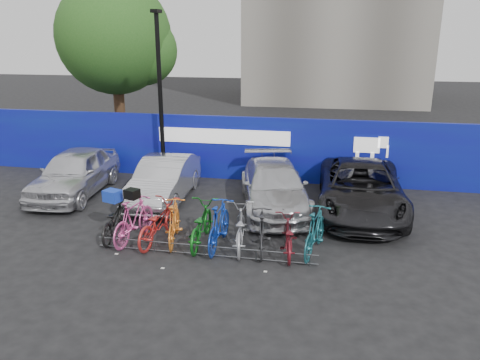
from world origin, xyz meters
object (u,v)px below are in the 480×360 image
(car_1, at_px, (164,180))
(bike_9, at_px, (315,231))
(tree, at_px, (120,40))
(bike_rack, at_px, (204,250))
(car_3, at_px, (361,188))
(bike_4, at_px, (201,224))
(bike_7, at_px, (262,232))
(lamppost, at_px, (160,93))
(bike_5, at_px, (219,225))
(car_0, at_px, (75,172))
(bike_0, at_px, (114,219))
(bike_3, at_px, (174,222))
(bike_6, at_px, (239,228))
(car_2, at_px, (274,186))
(bike_8, at_px, (288,236))
(bike_2, at_px, (158,222))
(bike_1, at_px, (134,220))

(car_1, relative_size, bike_9, 2.19)
(tree, distance_m, bike_rack, 13.55)
(car_3, bearing_deg, car_1, -179.11)
(bike_4, distance_m, bike_7, 1.63)
(lamppost, xyz_separation_m, bike_5, (3.44, -5.39, -2.66))
(car_0, xyz_separation_m, bike_0, (2.90, -3.10, -0.27))
(car_0, distance_m, bike_3, 5.55)
(bike_6, bearing_deg, car_1, -53.86)
(tree, distance_m, bike_7, 13.73)
(car_2, xyz_separation_m, bike_8, (0.74, -3.24, -0.23))
(car_0, relative_size, bike_5, 2.25)
(tree, bearing_deg, bike_0, -67.68)
(bike_7, bearing_deg, bike_rack, 14.42)
(car_3, height_order, bike_8, car_3)
(bike_5, height_order, bike_7, bike_5)
(tree, bearing_deg, bike_3, -59.95)
(bike_0, distance_m, bike_6, 3.43)
(car_2, height_order, bike_4, car_2)
(bike_2, distance_m, bike_7, 2.76)
(car_2, height_order, bike_8, car_2)
(bike_1, bearing_deg, bike_6, -169.81)
(bike_5, bearing_deg, bike_4, -8.73)
(bike_rack, distance_m, car_0, 6.77)
(bike_5, bearing_deg, tree, -53.87)
(car_0, height_order, car_3, car_0)
(car_1, height_order, bike_2, car_1)
(car_2, bearing_deg, car_0, 166.91)
(lamppost, bearing_deg, tree, 127.51)
(bike_0, distance_m, bike_9, 5.35)
(bike_1, bearing_deg, car_2, -128.08)
(car_2, relative_size, bike_3, 2.57)
(car_3, bearing_deg, tree, 147.48)
(bike_rack, relative_size, bike_6, 2.74)
(car_1, height_order, bike_5, car_1)
(bike_9, bearing_deg, car_2, -53.72)
(car_0, xyz_separation_m, bike_4, (5.31, -3.08, -0.23))
(bike_4, bearing_deg, bike_6, 177.22)
(bike_0, bearing_deg, bike_2, 170.37)
(car_1, height_order, car_2, car_1)
(car_1, relative_size, bike_5, 2.11)
(tree, xyz_separation_m, car_2, (8.04, -6.88, -4.37))
(car_2, relative_size, bike_4, 2.33)
(bike_rack, relative_size, bike_5, 2.75)
(bike_3, bearing_deg, bike_0, -11.85)
(bike_rack, bearing_deg, bike_3, 146.42)
(car_3, relative_size, bike_3, 2.91)
(bike_4, bearing_deg, car_0, -31.98)
(car_3, height_order, bike_0, car_3)
(bike_4, xyz_separation_m, bike_6, (1.03, -0.02, -0.01))
(bike_4, distance_m, bike_6, 1.03)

